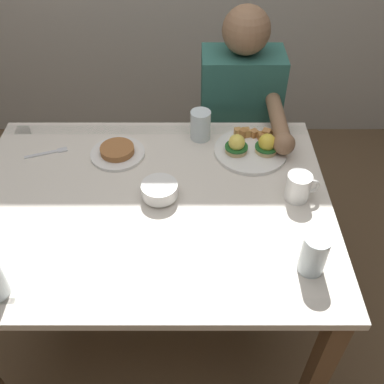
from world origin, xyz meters
name	(u,v)px	position (x,y,z in m)	size (l,w,h in m)	color
ground_plane	(160,318)	(0.00, 0.00, 0.00)	(6.00, 6.00, 0.00)	brown
dining_table	(150,223)	(0.00, 0.00, 0.63)	(1.20, 0.90, 0.74)	silver
eggs_benedict_plate	(251,147)	(0.36, 0.26, 0.76)	(0.27, 0.27, 0.09)	white
fruit_bowl	(159,191)	(0.04, 0.02, 0.77)	(0.12, 0.12, 0.05)	white
coffee_mug	(298,186)	(0.49, 0.02, 0.79)	(0.11, 0.08, 0.09)	white
fork	(49,153)	(-0.39, 0.25, 0.74)	(0.15, 0.07, 0.00)	silver
water_glass_near	(313,256)	(0.48, -0.27, 0.79)	(0.07, 0.07, 0.13)	silver
water_glass_extra	(200,127)	(0.18, 0.35, 0.79)	(0.08, 0.08, 0.12)	silver
side_plate	(117,152)	(-0.13, 0.24, 0.75)	(0.20, 0.20, 0.04)	white
diner_person	(240,120)	(0.36, 0.60, 0.65)	(0.34, 0.54, 1.14)	#33333D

